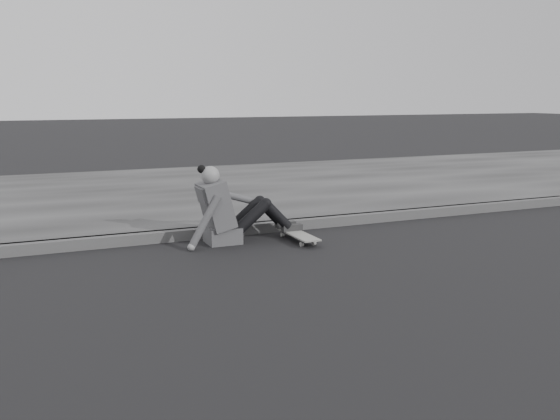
# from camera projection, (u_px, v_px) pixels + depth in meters

# --- Properties ---
(curb) EXTENTS (24.00, 0.16, 0.12)m
(curb) POSITION_uv_depth(u_px,v_px,m) (414.00, 214.00, 8.28)
(curb) COLOR #464646
(curb) RESTS_ON ground
(sidewalk) EXTENTS (24.00, 6.00, 0.12)m
(sidewalk) POSITION_uv_depth(u_px,v_px,m) (313.00, 184.00, 11.00)
(sidewalk) COLOR #373737
(sidewalk) RESTS_ON ground
(skateboard) EXTENTS (0.20, 0.78, 0.09)m
(skateboard) POSITION_uv_depth(u_px,v_px,m) (298.00, 235.00, 6.98)
(skateboard) COLOR gray
(skateboard) RESTS_ON ground
(seated_woman) EXTENTS (1.38, 0.46, 0.88)m
(seated_woman) POSITION_uv_depth(u_px,v_px,m) (228.00, 210.00, 6.86)
(seated_woman) COLOR #47474A
(seated_woman) RESTS_ON ground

